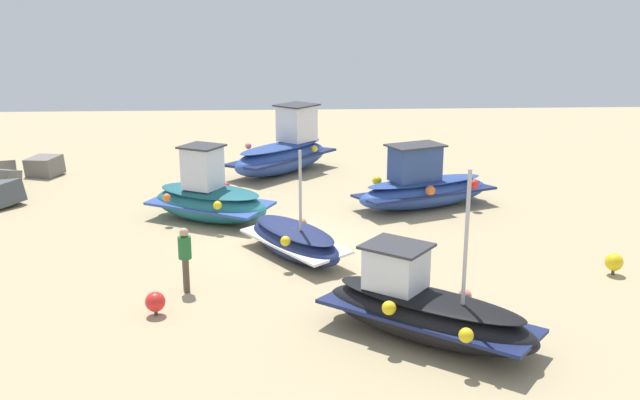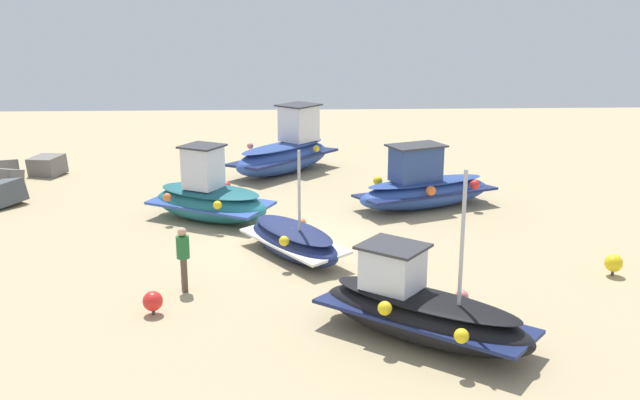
{
  "view_description": "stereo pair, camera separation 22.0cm",
  "coord_description": "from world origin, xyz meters",
  "px_view_note": "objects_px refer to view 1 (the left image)",
  "views": [
    {
      "loc": [
        -20.63,
        0.29,
        6.98
      ],
      "look_at": [
        1.22,
        -0.86,
        0.9
      ],
      "focal_mm": 41.0,
      "sensor_mm": 36.0,
      "label": 1
    },
    {
      "loc": [
        -20.64,
        0.08,
        6.98
      ],
      "look_at": [
        1.22,
        -0.86,
        0.9
      ],
      "focal_mm": 41.0,
      "sensor_mm": 36.0,
      "label": 2
    }
  ],
  "objects_px": {
    "fishing_boat_1": "(284,152)",
    "mooring_buoy_0": "(155,302)",
    "fishing_boat_4": "(294,241)",
    "person_walking": "(185,255)",
    "fishing_boat_0": "(423,187)",
    "fishing_boat_2": "(209,198)",
    "mooring_buoy_1": "(614,262)",
    "fishing_boat_3": "(424,310)"
  },
  "relations": [
    {
      "from": "mooring_buoy_0",
      "to": "person_walking",
      "type": "bearing_deg",
      "value": -20.64
    },
    {
      "from": "fishing_boat_0",
      "to": "fishing_boat_3",
      "type": "height_order",
      "value": "fishing_boat_3"
    },
    {
      "from": "fishing_boat_2",
      "to": "fishing_boat_4",
      "type": "height_order",
      "value": "fishing_boat_4"
    },
    {
      "from": "fishing_boat_0",
      "to": "fishing_boat_4",
      "type": "xyz_separation_m",
      "value": [
        -4.75,
        4.5,
        -0.25
      ]
    },
    {
      "from": "fishing_boat_3",
      "to": "mooring_buoy_1",
      "type": "bearing_deg",
      "value": -111.06
    },
    {
      "from": "fishing_boat_0",
      "to": "mooring_buoy_1",
      "type": "xyz_separation_m",
      "value": [
        -6.55,
        -3.78,
        -0.37
      ]
    },
    {
      "from": "mooring_buoy_0",
      "to": "mooring_buoy_1",
      "type": "distance_m",
      "value": 11.66
    },
    {
      "from": "person_walking",
      "to": "fishing_boat_4",
      "type": "bearing_deg",
      "value": -155.5
    },
    {
      "from": "fishing_boat_3",
      "to": "mooring_buoy_0",
      "type": "bearing_deg",
      "value": 23.74
    },
    {
      "from": "fishing_boat_1",
      "to": "fishing_boat_3",
      "type": "relative_size",
      "value": 1.05
    },
    {
      "from": "fishing_boat_1",
      "to": "fishing_boat_2",
      "type": "bearing_deg",
      "value": -158.43
    },
    {
      "from": "fishing_boat_2",
      "to": "mooring_buoy_0",
      "type": "height_order",
      "value": "fishing_boat_2"
    },
    {
      "from": "fishing_boat_0",
      "to": "fishing_boat_1",
      "type": "height_order",
      "value": "fishing_boat_1"
    },
    {
      "from": "fishing_boat_0",
      "to": "mooring_buoy_0",
      "type": "distance_m",
      "value": 11.46
    },
    {
      "from": "fishing_boat_4",
      "to": "person_walking",
      "type": "distance_m",
      "value": 3.59
    },
    {
      "from": "fishing_boat_1",
      "to": "fishing_boat_3",
      "type": "xyz_separation_m",
      "value": [
        -15.41,
        -2.87,
        -0.21
      ]
    },
    {
      "from": "fishing_boat_1",
      "to": "mooring_buoy_1",
      "type": "bearing_deg",
      "value": -102.75
    },
    {
      "from": "fishing_boat_1",
      "to": "fishing_boat_2",
      "type": "height_order",
      "value": "fishing_boat_1"
    },
    {
      "from": "fishing_boat_2",
      "to": "person_walking",
      "type": "distance_m",
      "value": 5.94
    },
    {
      "from": "fishing_boat_0",
      "to": "person_walking",
      "type": "relative_size",
      "value": 3.26
    },
    {
      "from": "mooring_buoy_1",
      "to": "mooring_buoy_0",
      "type": "bearing_deg",
      "value": 99.46
    },
    {
      "from": "fishing_boat_2",
      "to": "person_walking",
      "type": "bearing_deg",
      "value": 119.29
    },
    {
      "from": "fishing_boat_2",
      "to": "mooring_buoy_1",
      "type": "height_order",
      "value": "fishing_boat_2"
    },
    {
      "from": "fishing_boat_3",
      "to": "mooring_buoy_0",
      "type": "xyz_separation_m",
      "value": [
        1.48,
        5.86,
        -0.32
      ]
    },
    {
      "from": "fishing_boat_2",
      "to": "fishing_boat_3",
      "type": "relative_size",
      "value": 0.93
    },
    {
      "from": "mooring_buoy_0",
      "to": "mooring_buoy_1",
      "type": "bearing_deg",
      "value": -80.54
    },
    {
      "from": "fishing_boat_1",
      "to": "mooring_buoy_0",
      "type": "bearing_deg",
      "value": -150.15
    },
    {
      "from": "fishing_boat_3",
      "to": "person_walking",
      "type": "xyz_separation_m",
      "value": [
        2.88,
        5.33,
        0.29
      ]
    },
    {
      "from": "fishing_boat_1",
      "to": "mooring_buoy_1",
      "type": "xyz_separation_m",
      "value": [
        -12.02,
        -8.51,
        -0.51
      ]
    },
    {
      "from": "person_walking",
      "to": "mooring_buoy_0",
      "type": "height_order",
      "value": "person_walking"
    },
    {
      "from": "fishing_boat_0",
      "to": "fishing_boat_3",
      "type": "distance_m",
      "value": 10.12
    },
    {
      "from": "fishing_boat_4",
      "to": "mooring_buoy_1",
      "type": "xyz_separation_m",
      "value": [
        -1.8,
        -8.28,
        -0.12
      ]
    },
    {
      "from": "fishing_boat_2",
      "to": "mooring_buoy_1",
      "type": "relative_size",
      "value": 7.59
    },
    {
      "from": "fishing_boat_1",
      "to": "person_walking",
      "type": "xyz_separation_m",
      "value": [
        -12.54,
        2.47,
        0.08
      ]
    },
    {
      "from": "fishing_boat_2",
      "to": "person_walking",
      "type": "height_order",
      "value": "fishing_boat_2"
    },
    {
      "from": "fishing_boat_0",
      "to": "fishing_boat_2",
      "type": "relative_size",
      "value": 1.19
    },
    {
      "from": "fishing_boat_0",
      "to": "person_walking",
      "type": "bearing_deg",
      "value": 21.79
    },
    {
      "from": "person_walking",
      "to": "mooring_buoy_1",
      "type": "xyz_separation_m",
      "value": [
        0.52,
        -10.97,
        -0.59
      ]
    },
    {
      "from": "fishing_boat_2",
      "to": "fishing_boat_0",
      "type": "bearing_deg",
      "value": -141.65
    },
    {
      "from": "fishing_boat_3",
      "to": "mooring_buoy_0",
      "type": "distance_m",
      "value": 6.05
    },
    {
      "from": "fishing_boat_4",
      "to": "mooring_buoy_0",
      "type": "height_order",
      "value": "fishing_boat_4"
    },
    {
      "from": "fishing_boat_0",
      "to": "mooring_buoy_1",
      "type": "distance_m",
      "value": 7.57
    }
  ]
}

